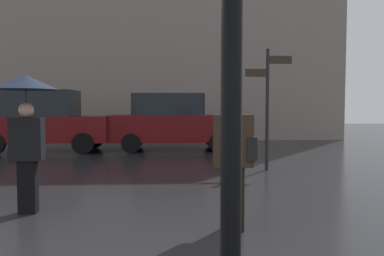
{
  "coord_description": "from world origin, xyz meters",
  "views": [
    {
      "loc": [
        0.21,
        -2.46,
        1.48
      ],
      "look_at": [
        0.56,
        4.15,
        1.11
      ],
      "focal_mm": 35.61,
      "sensor_mm": 36.0,
      "label": 1
    }
  ],
  "objects": [
    {
      "name": "pedestrian_with_umbrella",
      "position": [
        -1.79,
        2.88,
        1.47
      ],
      "size": [
        0.88,
        0.88,
        1.91
      ],
      "rotation": [
        0.0,
        0.0,
        2.95
      ],
      "color": "black",
      "rests_on": "ground"
    },
    {
      "name": "parked_car_right",
      "position": [
        0.24,
        10.61,
        0.97
      ],
      "size": [
        4.32,
        1.95,
        1.92
      ],
      "rotation": [
        0.0,
        0.0,
        3.0
      ],
      "color": "#590C0F",
      "rests_on": "ground"
    },
    {
      "name": "parked_car_left",
      "position": [
        -3.99,
        10.32,
        1.01
      ],
      "size": [
        4.15,
        1.86,
        2.02
      ],
      "rotation": [
        0.0,
        0.0,
        3.27
      ],
      "color": "#590C0F",
      "rests_on": "ground"
    },
    {
      "name": "pedestrian_with_bag",
      "position": [
        0.95,
        1.99,
        0.91
      ],
      "size": [
        0.49,
        0.24,
        1.6
      ],
      "rotation": [
        0.0,
        0.0,
        1.88
      ],
      "color": "black",
      "rests_on": "ground"
    },
    {
      "name": "street_signpost",
      "position": [
        2.42,
        6.27,
        1.71
      ],
      "size": [
        1.08,
        0.08,
        2.81
      ],
      "color": "black",
      "rests_on": "ground"
    }
  ]
}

